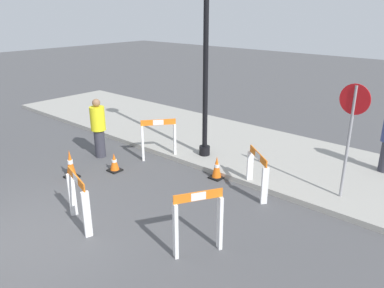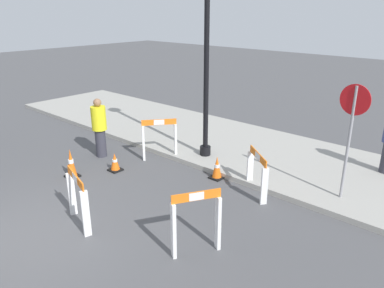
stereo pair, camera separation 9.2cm
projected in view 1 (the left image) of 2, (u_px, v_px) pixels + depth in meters
name	position (u px, v px, depth m)	size (l,w,h in m)	color
ground_plane	(14.00, 244.00, 6.43)	(60.00, 60.00, 0.00)	#4C4C4F
sidewalk_slab	(231.00, 144.00, 10.93)	(18.00, 3.79, 0.12)	#9E9B93
streetlamp_post	(206.00, 30.00, 8.91)	(0.44, 0.44, 4.97)	black
stop_sign	(351.00, 124.00, 7.27)	(0.60, 0.07, 2.36)	gray
barricade_0	(198.00, 221.00, 6.01)	(0.53, 0.78, 1.12)	white
barricade_1	(257.00, 171.00, 8.01)	(0.84, 0.70, 0.96)	white
barricade_2	(159.00, 138.00, 9.85)	(0.66, 0.80, 1.10)	white
barricade_3	(78.00, 198.00, 6.81)	(0.94, 0.38, 1.03)	white
traffic_cone_0	(217.00, 168.00, 8.83)	(0.30, 0.30, 0.56)	black
traffic_cone_1	(70.00, 164.00, 8.84)	(0.30, 0.30, 0.70)	black
traffic_cone_2	(114.00, 163.00, 9.23)	(0.30, 0.30, 0.46)	black
person_worker	(98.00, 127.00, 9.93)	(0.41, 0.41, 1.60)	#33333D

